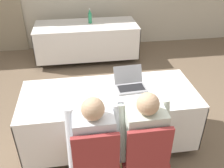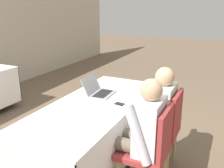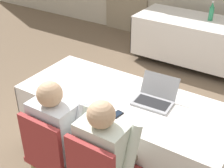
{
  "view_description": "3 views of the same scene",
  "coord_description": "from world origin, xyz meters",
  "px_view_note": "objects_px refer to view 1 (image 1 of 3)",
  "views": [
    {
      "loc": [
        -0.32,
        -2.34,
        2.33
      ],
      "look_at": [
        0.0,
        -0.21,
        0.99
      ],
      "focal_mm": 40.0,
      "sensor_mm": 36.0,
      "label": 1
    },
    {
      "loc": [
        -2.22,
        -1.29,
        1.78
      ],
      "look_at": [
        0.0,
        -0.21,
        0.99
      ],
      "focal_mm": 40.0,
      "sensor_mm": 36.0,
      "label": 2
    },
    {
      "loc": [
        1.22,
        -2.08,
        2.32
      ],
      "look_at": [
        0.0,
        -0.21,
        0.99
      ],
      "focal_mm": 50.0,
      "sensor_mm": 36.0,
      "label": 3
    }
  ],
  "objects_px": {
    "cell_phone": "(121,107)",
    "chair_near_left": "(96,159)",
    "laptop": "(130,84)",
    "person_white_shirt": "(142,133)",
    "person_checkered_shirt": "(94,139)",
    "water_bottle": "(90,17)",
    "chair_near_right": "(144,153)"
  },
  "relations": [
    {
      "from": "cell_phone",
      "to": "chair_near_left",
      "type": "xyz_separation_m",
      "value": [
        -0.32,
        -0.45,
        -0.24
      ]
    },
    {
      "from": "laptop",
      "to": "person_white_shirt",
      "type": "height_order",
      "value": "person_white_shirt"
    },
    {
      "from": "laptop",
      "to": "person_checkered_shirt",
      "type": "bearing_deg",
      "value": -128.16
    },
    {
      "from": "cell_phone",
      "to": "water_bottle",
      "type": "xyz_separation_m",
      "value": [
        -0.11,
        2.83,
        0.12
      ]
    },
    {
      "from": "cell_phone",
      "to": "person_checkered_shirt",
      "type": "bearing_deg",
      "value": -123.69
    },
    {
      "from": "water_bottle",
      "to": "chair_near_right",
      "type": "relative_size",
      "value": 0.31
    },
    {
      "from": "chair_near_left",
      "to": "person_checkered_shirt",
      "type": "xyz_separation_m",
      "value": [
        0.0,
        0.1,
        0.16
      ]
    },
    {
      "from": "person_white_shirt",
      "to": "laptop",
      "type": "bearing_deg",
      "value": -92.28
    },
    {
      "from": "laptop",
      "to": "person_checkered_shirt",
      "type": "height_order",
      "value": "person_checkered_shirt"
    },
    {
      "from": "cell_phone",
      "to": "person_white_shirt",
      "type": "xyz_separation_m",
      "value": [
        0.15,
        -0.34,
        -0.08
      ]
    },
    {
      "from": "laptop",
      "to": "person_checkered_shirt",
      "type": "xyz_separation_m",
      "value": [
        -0.5,
        -0.71,
        -0.12
      ]
    },
    {
      "from": "laptop",
      "to": "cell_phone",
      "type": "bearing_deg",
      "value": -119.22
    },
    {
      "from": "person_checkered_shirt",
      "to": "person_white_shirt",
      "type": "xyz_separation_m",
      "value": [
        0.47,
        0.0,
        0.0
      ]
    },
    {
      "from": "laptop",
      "to": "person_checkered_shirt",
      "type": "relative_size",
      "value": 0.31
    },
    {
      "from": "laptop",
      "to": "chair_near_left",
      "type": "distance_m",
      "value": 0.99
    },
    {
      "from": "chair_near_right",
      "to": "person_white_shirt",
      "type": "bearing_deg",
      "value": -90.0
    },
    {
      "from": "chair_near_right",
      "to": "person_checkered_shirt",
      "type": "distance_m",
      "value": 0.5
    },
    {
      "from": "person_checkered_shirt",
      "to": "cell_phone",
      "type": "bearing_deg",
      "value": -132.69
    },
    {
      "from": "chair_near_left",
      "to": "person_white_shirt",
      "type": "height_order",
      "value": "person_white_shirt"
    },
    {
      "from": "cell_phone",
      "to": "person_checkered_shirt",
      "type": "relative_size",
      "value": 0.13
    },
    {
      "from": "laptop",
      "to": "person_white_shirt",
      "type": "distance_m",
      "value": 0.72
    },
    {
      "from": "chair_near_left",
      "to": "person_checkered_shirt",
      "type": "relative_size",
      "value": 0.78
    },
    {
      "from": "cell_phone",
      "to": "laptop",
      "type": "bearing_deg",
      "value": 73.14
    },
    {
      "from": "laptop",
      "to": "water_bottle",
      "type": "xyz_separation_m",
      "value": [
        -0.29,
        2.46,
        0.09
      ]
    },
    {
      "from": "chair_near_right",
      "to": "person_checkered_shirt",
      "type": "xyz_separation_m",
      "value": [
        -0.47,
        0.1,
        0.16
      ]
    },
    {
      "from": "chair_near_right",
      "to": "person_white_shirt",
      "type": "xyz_separation_m",
      "value": [
        0.0,
        0.1,
        0.16
      ]
    },
    {
      "from": "laptop",
      "to": "person_checkered_shirt",
      "type": "distance_m",
      "value": 0.88
    },
    {
      "from": "cell_phone",
      "to": "person_white_shirt",
      "type": "height_order",
      "value": "person_white_shirt"
    },
    {
      "from": "cell_phone",
      "to": "person_checkered_shirt",
      "type": "height_order",
      "value": "person_checkered_shirt"
    },
    {
      "from": "water_bottle",
      "to": "chair_near_right",
      "type": "height_order",
      "value": "water_bottle"
    },
    {
      "from": "laptop",
      "to": "cell_phone",
      "type": "relative_size",
      "value": 2.4
    },
    {
      "from": "water_bottle",
      "to": "chair_near_left",
      "type": "bearing_deg",
      "value": -93.63
    }
  ]
}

